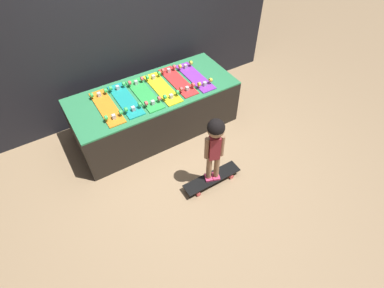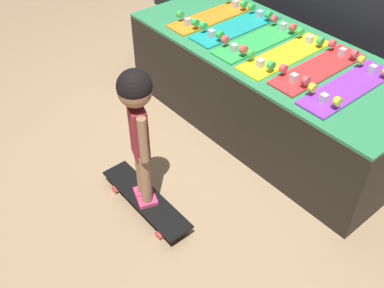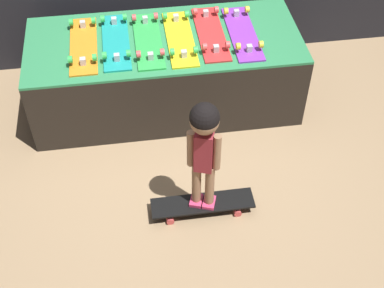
# 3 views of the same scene
# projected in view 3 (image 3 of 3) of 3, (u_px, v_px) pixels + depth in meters

# --- Properties ---
(ground_plane) EXTENTS (16.00, 16.00, 0.00)m
(ground_plane) POSITION_uv_depth(u_px,v_px,m) (176.00, 155.00, 4.07)
(ground_plane) COLOR #9E7F5B
(display_rack) EXTENTS (2.09, 0.88, 0.63)m
(display_rack) POSITION_uv_depth(u_px,v_px,m) (165.00, 72.00, 4.27)
(display_rack) COLOR black
(display_rack) RESTS_ON ground_plane
(skateboard_orange_on_rack) EXTENTS (0.20, 0.72, 0.09)m
(skateboard_orange_on_rack) POSITION_uv_depth(u_px,v_px,m) (83.00, 44.00, 3.97)
(skateboard_orange_on_rack) COLOR orange
(skateboard_orange_on_rack) RESTS_ON display_rack
(skateboard_teal_on_rack) EXTENTS (0.20, 0.72, 0.09)m
(skateboard_teal_on_rack) POSITION_uv_depth(u_px,v_px,m) (116.00, 41.00, 4.00)
(skateboard_teal_on_rack) COLOR teal
(skateboard_teal_on_rack) RESTS_ON display_rack
(skateboard_green_on_rack) EXTENTS (0.20, 0.72, 0.09)m
(skateboard_green_on_rack) POSITION_uv_depth(u_px,v_px,m) (148.00, 40.00, 4.01)
(skateboard_green_on_rack) COLOR green
(skateboard_green_on_rack) RESTS_ON display_rack
(skateboard_yellow_on_rack) EXTENTS (0.20, 0.72, 0.09)m
(skateboard_yellow_on_rack) POSITION_uv_depth(u_px,v_px,m) (180.00, 38.00, 4.03)
(skateboard_yellow_on_rack) COLOR yellow
(skateboard_yellow_on_rack) RESTS_ON display_rack
(skateboard_red_on_rack) EXTENTS (0.20, 0.72, 0.09)m
(skateboard_red_on_rack) POSITION_uv_depth(u_px,v_px,m) (211.00, 33.00, 4.07)
(skateboard_red_on_rack) COLOR red
(skateboard_red_on_rack) RESTS_ON display_rack
(skateboard_purple_on_rack) EXTENTS (0.20, 0.72, 0.09)m
(skateboard_purple_on_rack) POSITION_uv_depth(u_px,v_px,m) (242.00, 32.00, 4.08)
(skateboard_purple_on_rack) COLOR purple
(skateboard_purple_on_rack) RESTS_ON display_rack
(skateboard_on_floor) EXTENTS (0.70, 0.17, 0.09)m
(skateboard_on_floor) POSITION_uv_depth(u_px,v_px,m) (203.00, 204.00, 3.65)
(skateboard_on_floor) COLOR black
(skateboard_on_floor) RESTS_ON ground_plane
(child) EXTENTS (0.20, 0.18, 0.89)m
(child) POSITION_uv_depth(u_px,v_px,m) (204.00, 139.00, 3.19)
(child) COLOR #E03D6B
(child) RESTS_ON skateboard_on_floor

